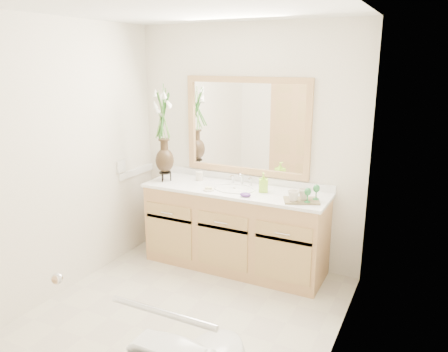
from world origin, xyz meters
The scene contains 23 objects.
floor centered at (0.00, 0.00, 0.00)m, with size 2.60×2.60×0.00m, color beige.
ceiling centered at (0.00, 0.00, 2.40)m, with size 2.40×2.60×0.02m, color white.
wall_back centered at (0.00, 1.30, 1.20)m, with size 2.40×0.02×2.40m, color white.
wall_front centered at (0.00, -1.30, 1.20)m, with size 2.40×0.02×2.40m, color white.
wall_left centered at (-1.20, 0.00, 1.20)m, with size 0.02×2.60×2.40m, color white.
wall_right centered at (1.20, 0.00, 1.20)m, with size 0.02×2.60×2.40m, color white.
vanity centered at (0.00, 1.01, 0.40)m, with size 1.80×0.55×0.80m.
counter centered at (0.00, 1.01, 0.82)m, with size 1.84×0.57×0.03m, color white.
sink centered at (0.00, 1.00, 0.78)m, with size 0.38×0.34×0.23m.
mirror centered at (0.00, 1.28, 1.41)m, with size 1.32×0.04×0.97m.
switch_plate centered at (-1.19, 0.76, 0.98)m, with size 0.02×0.12×0.12m, color white.
door centered at (-0.30, -1.29, 1.00)m, with size 0.80×0.03×2.00m, color tan.
grab_bar centered at (0.70, -1.27, 0.95)m, with size 0.03×0.03×0.55m, color silver.
flower_vase centered at (-0.77, 0.95, 1.45)m, with size 0.22×0.22×0.91m.
tumbler centered at (-0.46, 1.12, 0.88)m, with size 0.07×0.07×0.09m, color beige.
soap_dish centered at (-0.20, 0.84, 0.84)m, with size 0.11×0.11×0.03m.
soap_bottle centered at (0.28, 1.04, 0.91)m, with size 0.08×0.08×0.17m, color #A6EB37.
purple_dish centered at (0.20, 0.82, 0.85)m, with size 0.10×0.08×0.04m, color #4D2775.
tray centered at (0.70, 0.91, 0.84)m, with size 0.31×0.20×0.02m, color brown.
mug_left centered at (0.64, 0.85, 0.90)m, with size 0.10×0.10×0.10m, color beige.
mug_right centered at (0.71, 0.94, 0.90)m, with size 0.10×0.09×0.10m, color beige.
goblet_front centered at (0.76, 0.87, 0.93)m, with size 0.06×0.06×0.13m.
goblet_back centered at (0.81, 0.99, 0.94)m, with size 0.06×0.06×0.14m.
Camera 1 is at (1.71, -2.69, 2.05)m, focal length 35.00 mm.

